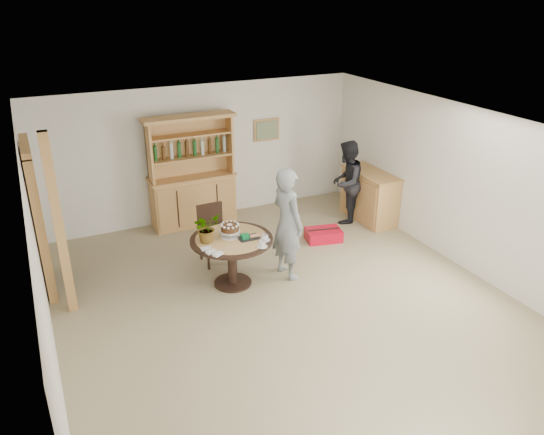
{
  "coord_description": "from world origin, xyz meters",
  "views": [
    {
      "loc": [
        -2.88,
        -5.55,
        4.09
      ],
      "look_at": [
        0.09,
        0.69,
        1.05
      ],
      "focal_mm": 35.0,
      "sensor_mm": 36.0,
      "label": 1
    }
  ],
  "objects": [
    {
      "name": "birthday_cake",
      "position": [
        -0.46,
        0.93,
        0.88
      ],
      "size": [
        0.3,
        0.3,
        0.2
      ],
      "color": "white",
      "rests_on": "dining_table"
    },
    {
      "name": "flower_vase",
      "position": [
        -0.81,
        0.93,
        0.97
      ],
      "size": [
        0.47,
        0.44,
        0.42
      ],
      "primitive_type": "imported",
      "rotation": [
        0.0,
        0.0,
        0.35
      ],
      "color": "#3F7233",
      "rests_on": "dining_table"
    },
    {
      "name": "dining_chair",
      "position": [
        -0.46,
        1.71,
        0.54
      ],
      "size": [
        0.42,
        0.42,
        0.95
      ],
      "rotation": [
        0.0,
        0.0,
        0.0
      ],
      "color": "black",
      "rests_on": "ground"
    },
    {
      "name": "teen_boy",
      "position": [
        0.39,
        0.78,
        0.86
      ],
      "size": [
        0.51,
        0.69,
        1.72
      ],
      "primitive_type": "imported",
      "rotation": [
        0.0,
        0.0,
        1.74
      ],
      "color": "slate",
      "rests_on": "ground"
    },
    {
      "name": "pine_post",
      "position": [
        -2.7,
        1.2,
        1.25
      ],
      "size": [
        0.12,
        0.12,
        2.5
      ],
      "primitive_type": "cube",
      "color": "tan",
      "rests_on": "ground"
    },
    {
      "name": "dining_table",
      "position": [
        -0.46,
        0.88,
        0.6
      ],
      "size": [
        1.2,
        1.2,
        0.76
      ],
      "color": "black",
      "rests_on": "ground"
    },
    {
      "name": "coffee_cup_b",
      "position": [
        -0.18,
        0.43,
        0.79
      ],
      "size": [
        0.15,
        0.15,
        0.08
      ],
      "color": "silver",
      "rests_on": "dining_table"
    },
    {
      "name": "napkins",
      "position": [
        -0.87,
        0.57,
        0.77
      ],
      "size": [
        0.24,
        0.33,
        0.03
      ],
      "color": "white",
      "rests_on": "dining_table"
    },
    {
      "name": "doorway",
      "position": [
        -2.93,
        2.0,
        1.11
      ],
      "size": [
        0.13,
        1.1,
        2.18
      ],
      "color": "black",
      "rests_on": "ground"
    },
    {
      "name": "ground",
      "position": [
        0.0,
        0.0,
        0.0
      ],
      "size": [
        7.0,
        7.0,
        0.0
      ],
      "primitive_type": "plane",
      "color": "tan",
      "rests_on": "ground"
    },
    {
      "name": "room_shell",
      "position": [
        0.0,
        0.01,
        1.74
      ],
      "size": [
        6.04,
        7.04,
        2.52
      ],
      "color": "white",
      "rests_on": "ground"
    },
    {
      "name": "coffee_cup_a",
      "position": [
        -0.06,
        0.6,
        0.8
      ],
      "size": [
        0.15,
        0.15,
        0.09
      ],
      "color": "silver",
      "rests_on": "dining_table"
    },
    {
      "name": "hutch",
      "position": [
        -0.3,
        3.24,
        0.69
      ],
      "size": [
        1.62,
        0.54,
        2.04
      ],
      "color": "tan",
      "rests_on": "ground"
    },
    {
      "name": "red_suitcase",
      "position": [
        1.51,
        1.58,
        0.1
      ],
      "size": [
        0.67,
        0.52,
        0.21
      ],
      "rotation": [
        0.0,
        0.0,
        -0.23
      ],
      "color": "red",
      "rests_on": "ground"
    },
    {
      "name": "sideboard",
      "position": [
        2.74,
        2.0,
        0.47
      ],
      "size": [
        0.54,
        1.26,
        0.94
      ],
      "color": "tan",
      "rests_on": "ground"
    },
    {
      "name": "adult_person",
      "position": [
        2.29,
        2.13,
        0.77
      ],
      "size": [
        0.95,
        0.93,
        1.55
      ],
      "primitive_type": "imported",
      "rotation": [
        0.0,
        0.0,
        3.82
      ],
      "color": "black",
      "rests_on": "ground"
    },
    {
      "name": "gift_tray",
      "position": [
        -0.25,
        0.76,
        0.79
      ],
      "size": [
        0.3,
        0.2,
        0.08
      ],
      "color": "black",
      "rests_on": "dining_table"
    }
  ]
}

